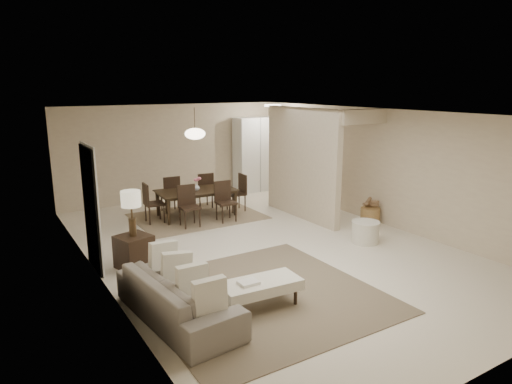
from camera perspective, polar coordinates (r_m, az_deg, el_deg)
floor at (r=8.69m, az=1.10°, el=-6.82°), size 9.00×9.00×0.00m
ceiling at (r=8.18m, az=1.18°, el=9.87°), size 9.00×9.00×0.00m
back_wall at (r=12.31m, az=-10.34°, el=4.93°), size 6.00×0.00×6.00m
left_wall at (r=7.21m, az=-19.31°, el=-1.39°), size 0.00×9.00×9.00m
right_wall at (r=10.26m, az=15.37°, el=3.04°), size 0.00×9.00×9.00m
partition at (r=10.37m, az=5.76°, el=3.56°), size 0.15×2.50×2.50m
doorway at (r=7.85m, az=-19.95°, el=-2.04°), size 0.04×0.90×2.04m
pantry_cabinet at (r=13.07m, az=-0.09°, el=4.73°), size 1.20×0.55×2.10m
flush_light at (r=12.12m, az=2.11°, el=10.75°), size 0.44×0.44×0.05m
living_rug at (r=6.77m, az=0.61°, el=-12.81°), size 3.20×3.20×0.01m
sofa at (r=6.12m, az=-9.77°, el=-12.85°), size 2.17×1.03×0.61m
ottoman_bench at (r=6.31m, az=0.53°, el=-11.71°), size 1.14×0.58×0.40m
side_table at (r=7.90m, az=-14.98°, el=-7.22°), size 0.63×0.63×0.56m
table_lamp at (r=7.66m, az=-15.35°, el=-1.31°), size 0.32×0.32×0.76m
round_pouf at (r=9.09m, az=13.50°, el=-4.90°), size 0.54×0.54×0.42m
wicker_basket at (r=10.32m, az=14.06°, el=-2.92°), size 0.53×0.53×0.36m
dining_rug at (r=10.71m, az=-7.32°, el=-3.01°), size 2.80×2.10×0.01m
dining_table at (r=10.63m, az=-7.37°, el=-1.43°), size 1.83×1.09×0.63m
dining_chairs at (r=10.59m, az=-7.39°, el=-0.72°), size 2.42×1.80×0.90m
vase at (r=10.54m, az=-7.43°, el=0.62°), size 0.17×0.17×0.15m
yellow_mat at (r=12.20m, az=4.89°, el=-0.94°), size 0.95×0.69×0.01m
pendant_light at (r=10.34m, az=-7.63°, el=7.23°), size 0.46×0.46×0.71m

